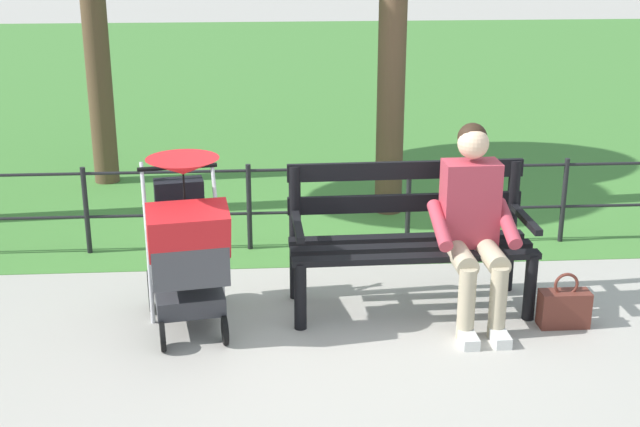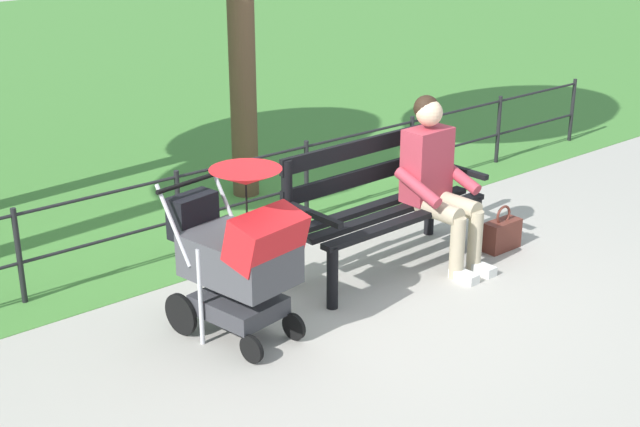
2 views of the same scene
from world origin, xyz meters
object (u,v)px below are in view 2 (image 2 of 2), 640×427
object	(u,v)px
park_bench	(380,199)
person_on_bench	(437,177)
handbag	(502,234)
stroller	(240,252)

from	to	relation	value
park_bench	person_on_bench	xyz separation A→B (m)	(-0.37, 0.22, 0.15)
handbag	person_on_bench	bearing A→B (deg)	-18.08
person_on_bench	park_bench	bearing A→B (deg)	-30.82
park_bench	handbag	xyz separation A→B (m)	(-0.95, 0.41, -0.40)
person_on_bench	stroller	bearing A→B (deg)	1.61
handbag	stroller	bearing A→B (deg)	-3.28
park_bench	stroller	bearing A→B (deg)	10.72
park_bench	handbag	world-z (taller)	park_bench
person_on_bench	stroller	distance (m)	1.83
park_bench	person_on_bench	bearing A→B (deg)	149.18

